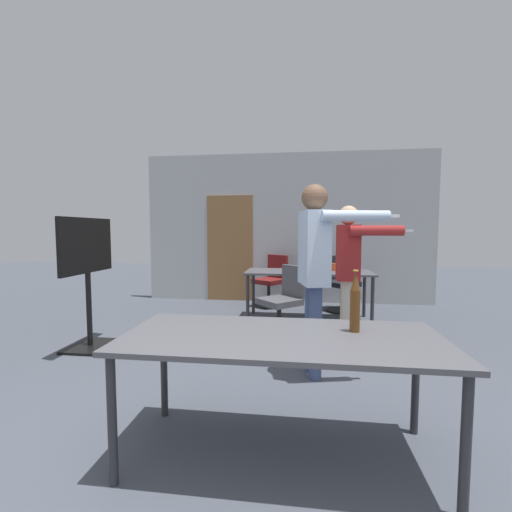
# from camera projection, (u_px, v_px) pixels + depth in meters

# --- Properties ---
(back_wall) EXTENTS (5.47, 0.12, 2.83)m
(back_wall) POSITION_uv_depth(u_px,v_px,m) (285.00, 229.00, 6.56)
(back_wall) COLOR #B2B5B7
(back_wall) RESTS_ON ground_plane
(conference_table_near) EXTENTS (1.89, 0.82, 0.75)m
(conference_table_near) POSITION_uv_depth(u_px,v_px,m) (281.00, 346.00, 2.04)
(conference_table_near) COLOR #4C4C51
(conference_table_near) RESTS_ON ground_plane
(conference_table_far) EXTENTS (1.90, 0.73, 0.75)m
(conference_table_far) POSITION_uv_depth(u_px,v_px,m) (308.00, 276.00, 5.21)
(conference_table_far) COLOR #4C4C51
(conference_table_far) RESTS_ON ground_plane
(tv_screen) EXTENTS (0.44, 0.95, 1.52)m
(tv_screen) POSITION_uv_depth(u_px,v_px,m) (87.00, 271.00, 3.96)
(tv_screen) COLOR black
(tv_screen) RESTS_ON ground_plane
(person_left_plaid) EXTENTS (0.87, 0.56, 1.80)m
(person_left_plaid) POSITION_uv_depth(u_px,v_px,m) (315.00, 259.00, 3.18)
(person_left_plaid) COLOR #3D4C75
(person_left_plaid) RESTS_ON ground_plane
(person_right_polo) EXTENTS (0.76, 0.71, 1.66)m
(person_right_polo) POSITION_uv_depth(u_px,v_px,m) (349.00, 263.00, 4.00)
(person_right_polo) COLOR beige
(person_right_polo) RESTS_ON ground_plane
(office_chair_side_rolled) EXTENTS (0.69, 0.68, 0.90)m
(office_chair_side_rolled) POSITION_uv_depth(u_px,v_px,m) (284.00, 303.00, 4.53)
(office_chair_side_rolled) COLOR black
(office_chair_side_rolled) RESTS_ON ground_plane
(office_chair_far_right) EXTENTS (0.66, 0.68, 0.92)m
(office_chair_far_right) POSITION_uv_depth(u_px,v_px,m) (271.00, 282.00, 6.22)
(office_chair_far_right) COLOR black
(office_chair_far_right) RESTS_ON ground_plane
(office_chair_mid_tucked) EXTENTS (0.68, 0.69, 0.93)m
(office_chair_mid_tucked) POSITION_uv_depth(u_px,v_px,m) (339.00, 285.00, 5.86)
(office_chair_mid_tucked) COLOR black
(office_chair_mid_tucked) RESTS_ON ground_plane
(beer_bottle) EXTENTS (0.06, 0.06, 0.38)m
(beer_bottle) POSITION_uv_depth(u_px,v_px,m) (355.00, 303.00, 2.10)
(beer_bottle) COLOR #563314
(beer_bottle) RESTS_ON conference_table_near
(drink_cup) EXTENTS (0.08, 0.08, 0.12)m
(drink_cup) POSITION_uv_depth(u_px,v_px,m) (334.00, 267.00, 5.26)
(drink_cup) COLOR #E05123
(drink_cup) RESTS_ON conference_table_far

